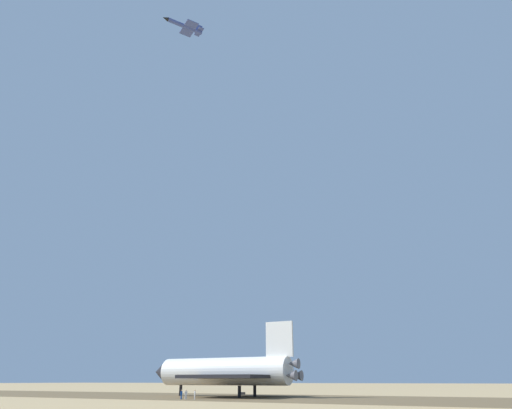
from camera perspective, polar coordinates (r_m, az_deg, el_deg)
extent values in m
plane|color=tan|center=(111.67, -6.43, -23.11)|extent=(1200.00, 1200.00, 0.00)
cube|color=brown|center=(110.31, -4.11, -23.20)|extent=(441.92, 72.15, 0.02)
cylinder|color=white|center=(110.28, -4.03, -20.40)|extent=(32.32, 8.04, 6.00)
cone|color=black|center=(120.50, -11.88, -20.12)|extent=(4.36, 5.94, 5.70)
ellipsoid|color=white|center=(117.51, -9.79, -19.42)|extent=(6.64, 4.40, 2.40)
cube|color=black|center=(108.27, -2.10, -21.05)|extent=(19.50, 25.11, 0.70)
cube|color=white|center=(104.14, 2.99, -16.72)|extent=(6.43, 1.01, 7.60)
cone|color=#595960|center=(102.57, 4.78, -19.52)|extent=(2.54, 2.35, 2.20)
cone|color=#595960|center=(104.00, 5.18, -20.86)|extent=(2.54, 2.35, 2.20)
cone|color=#595960|center=(101.04, 4.45, -20.86)|extent=(2.54, 2.35, 2.20)
cylinder|color=black|center=(116.89, -9.56, -22.30)|extent=(0.70, 0.70, 2.40)
cylinder|color=black|center=(110.52, -0.16, -22.63)|extent=(0.70, 0.70, 2.40)
cylinder|color=black|center=(104.17, -2.12, -22.69)|extent=(0.70, 0.70, 2.40)
cylinder|color=#38478C|center=(177.08, -9.01, 21.46)|extent=(8.76, 11.46, 1.50)
cone|color=black|center=(175.36, -11.44, 22.18)|extent=(2.38, 2.50, 1.50)
cube|color=#38478C|center=(177.32, -8.53, 21.27)|extent=(9.07, 8.22, 0.24)
cube|color=#38478C|center=(179.84, -7.24, 21.38)|extent=(1.55, 2.07, 2.60)
cube|color=#38478C|center=(178.66, -7.26, 20.97)|extent=(5.07, 4.41, 0.20)
cylinder|color=silver|center=(95.86, -7.80, -23.09)|extent=(0.17, 0.17, 0.85)
cylinder|color=silver|center=(96.08, -7.82, -23.08)|extent=(0.17, 0.17, 0.85)
cube|color=silver|center=(95.95, -7.78, -22.65)|extent=(0.43, 0.46, 0.62)
sphere|color=tan|center=(95.94, -7.77, -22.38)|extent=(0.23, 0.23, 0.23)
cylinder|color=silver|center=(95.68, -7.77, -22.63)|extent=(0.11, 0.11, 0.56)
cylinder|color=silver|center=(96.22, -7.80, -22.63)|extent=(0.11, 0.11, 0.56)
cylinder|color=#194799|center=(95.98, -9.46, -23.00)|extent=(0.17, 0.17, 0.85)
cylinder|color=#194799|center=(95.78, -9.52, -23.00)|extent=(0.17, 0.17, 0.85)
cube|color=#194799|center=(95.86, -9.46, -22.56)|extent=(0.30, 0.43, 0.62)
sphere|color=tan|center=(95.85, -9.44, -22.29)|extent=(0.23, 0.23, 0.23)
cylinder|color=#194799|center=(96.11, -9.39, -22.55)|extent=(0.11, 0.11, 0.56)
cylinder|color=#194799|center=(95.61, -9.53, -22.55)|extent=(0.11, 0.11, 0.56)
cylinder|color=silver|center=(95.62, -8.87, -23.04)|extent=(0.17, 0.17, 0.85)
cylinder|color=silver|center=(95.49, -8.99, -23.04)|extent=(0.17, 0.17, 0.85)
cube|color=silver|center=(95.54, -8.91, -22.60)|extent=(0.37, 0.46, 0.62)
sphere|color=tan|center=(95.53, -8.89, -22.33)|extent=(0.23, 0.23, 0.23)
cylinder|color=silver|center=(95.70, -8.76, -22.59)|extent=(0.11, 0.11, 0.56)
cylinder|color=silver|center=(95.38, -9.05, -22.57)|extent=(0.11, 0.11, 0.56)
cube|color=#4C4C51|center=(125.91, -1.74, -22.88)|extent=(1.62, 1.58, 0.63)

